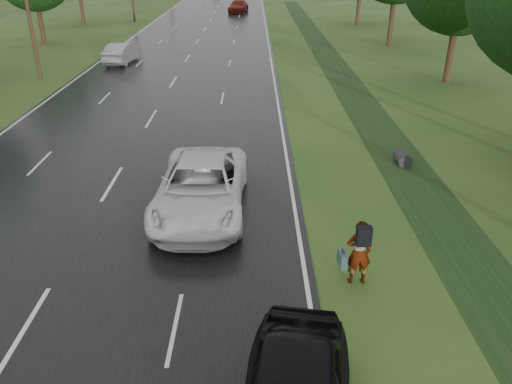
{
  "coord_description": "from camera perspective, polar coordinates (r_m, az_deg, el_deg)",
  "views": [
    {
      "loc": [
        5.36,
        -9.09,
        8.01
      ],
      "look_at": [
        5.42,
        4.65,
        1.3
      ],
      "focal_mm": 35.0,
      "sensor_mm": 36.0,
      "label": 1
    }
  ],
  "objects": [
    {
      "name": "far_car_red",
      "position": [
        73.74,
        -2.03,
        20.44
      ],
      "size": [
        3.01,
        5.77,
        1.6
      ],
      "primitive_type": "imported",
      "rotation": [
        0.0,
        0.0,
        -0.14
      ],
      "color": "maroon",
      "rests_on": "road"
    },
    {
      "name": "white_pickup",
      "position": [
        16.6,
        -6.3,
        0.52
      ],
      "size": [
        2.99,
        6.26,
        1.72
      ],
      "primitive_type": "imported",
      "rotation": [
        0.0,
        0.0,
        -0.02
      ],
      "color": "silver",
      "rests_on": "road"
    },
    {
      "name": "drainage_ditch",
      "position": [
        29.56,
        11.91,
        9.83
      ],
      "size": [
        2.2,
        120.0,
        0.56
      ],
      "color": "black",
      "rests_on": "ground"
    },
    {
      "name": "pedestrian",
      "position": [
        13.27,
        11.59,
        -6.69
      ],
      "size": [
        0.85,
        0.73,
        1.85
      ],
      "rotation": [
        0.0,
        0.0,
        3.21
      ],
      "color": "#A5998C",
      "rests_on": "ground"
    },
    {
      "name": "edge_stripe_west",
      "position": [
        55.99,
        -13.37,
        17.2
      ],
      "size": [
        0.12,
        180.0,
        0.01
      ],
      "primitive_type": "cube",
      "color": "silver",
      "rests_on": "road"
    },
    {
      "name": "ground",
      "position": [
        13.24,
        -24.86,
        -14.07
      ],
      "size": [
        220.0,
        220.0,
        0.0
      ],
      "primitive_type": "plane",
      "color": "#29491A",
      "rests_on": "ground"
    },
    {
      "name": "road",
      "position": [
        54.93,
        -6.16,
        17.53
      ],
      "size": [
        14.0,
        180.0,
        0.04
      ],
      "primitive_type": "cube",
      "color": "black",
      "rests_on": "ground"
    },
    {
      "name": "center_line",
      "position": [
        54.93,
        -6.16,
        17.56
      ],
      "size": [
        0.12,
        180.0,
        0.01
      ],
      "primitive_type": "cube",
      "color": "silver",
      "rests_on": "road"
    },
    {
      "name": "silver_sedan",
      "position": [
        41.3,
        -15.03,
        15.13
      ],
      "size": [
        2.16,
        4.73,
        1.5
      ],
      "primitive_type": "imported",
      "rotation": [
        0.0,
        0.0,
        3.01
      ],
      "color": "gray",
      "rests_on": "road"
    },
    {
      "name": "edge_stripe_east",
      "position": [
        54.69,
        1.25,
        17.66
      ],
      "size": [
        0.12,
        180.0,
        0.01
      ],
      "primitive_type": "cube",
      "color": "silver",
      "rests_on": "road"
    }
  ]
}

